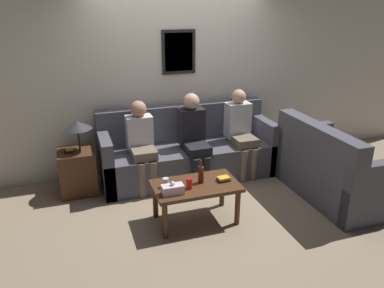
{
  "coord_description": "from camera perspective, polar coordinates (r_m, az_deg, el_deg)",
  "views": [
    {
      "loc": [
        -1.51,
        -4.18,
        2.36
      ],
      "look_at": [
        -0.14,
        -0.12,
        0.72
      ],
      "focal_mm": 35.0,
      "sensor_mm": 36.0,
      "label": 1
    }
  ],
  "objects": [
    {
      "name": "ground_plane",
      "position": [
        5.04,
        1.13,
        -7.0
      ],
      "size": [
        16.0,
        16.0,
        0.0
      ],
      "primitive_type": "plane",
      "color": "gray"
    },
    {
      "name": "wall_back",
      "position": [
        5.44,
        -2.12,
        9.73
      ],
      "size": [
        9.0,
        0.08,
        2.6
      ],
      "color": "silver",
      "rests_on": "ground_plane"
    },
    {
      "name": "couch_main",
      "position": [
        5.32,
        -0.65,
        -1.34
      ],
      "size": [
        2.44,
        0.83,
        0.98
      ],
      "color": "#4C4C56",
      "rests_on": "ground_plane"
    },
    {
      "name": "couch_side",
      "position": [
        5.06,
        20.45,
        -3.95
      ],
      "size": [
        0.83,
        1.52,
        0.98
      ],
      "rotation": [
        0.0,
        0.0,
        1.57
      ],
      "color": "#4C4C56",
      "rests_on": "ground_plane"
    },
    {
      "name": "coffee_table",
      "position": [
        4.2,
        0.58,
        -7.02
      ],
      "size": [
        0.95,
        0.56,
        0.46
      ],
      "color": "#4C2D19",
      "rests_on": "ground_plane"
    },
    {
      "name": "side_table_with_lamp",
      "position": [
        5.07,
        -17.0,
        -3.38
      ],
      "size": [
        0.47,
        0.46,
        0.97
      ],
      "color": "#4C2D19",
      "rests_on": "ground_plane"
    },
    {
      "name": "wine_bottle",
      "position": [
        4.16,
        1.38,
        -4.6
      ],
      "size": [
        0.06,
        0.06,
        0.27
      ],
      "color": "#562319",
      "rests_on": "coffee_table"
    },
    {
      "name": "drinking_glass",
      "position": [
        4.1,
        -4.03,
        -5.89
      ],
      "size": [
        0.07,
        0.07,
        0.1
      ],
      "color": "silver",
      "rests_on": "coffee_table"
    },
    {
      "name": "book_stack",
      "position": [
        4.25,
        4.82,
        -5.31
      ],
      "size": [
        0.16,
        0.11,
        0.05
      ],
      "color": "navy",
      "rests_on": "coffee_table"
    },
    {
      "name": "soda_can",
      "position": [
        4.05,
        -0.45,
        -6.05
      ],
      "size": [
        0.07,
        0.07,
        0.12
      ],
      "color": "red",
      "rests_on": "coffee_table"
    },
    {
      "name": "tissue_box",
      "position": [
        3.96,
        -2.96,
        -6.89
      ],
      "size": [
        0.23,
        0.12,
        0.14
      ],
      "color": "silver",
      "rests_on": "coffee_table"
    },
    {
      "name": "person_left",
      "position": [
        4.92,
        -7.71,
        0.41
      ],
      "size": [
        0.34,
        0.57,
        1.16
      ],
      "color": "#756651",
      "rests_on": "ground_plane"
    },
    {
      "name": "person_middle",
      "position": [
        5.02,
        0.29,
        1.38
      ],
      "size": [
        0.34,
        0.59,
        1.22
      ],
      "color": "black",
      "rests_on": "ground_plane"
    },
    {
      "name": "person_right",
      "position": [
        5.35,
        7.42,
        2.29
      ],
      "size": [
        0.34,
        0.58,
        1.21
      ],
      "color": "#756651",
      "rests_on": "ground_plane"
    }
  ]
}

